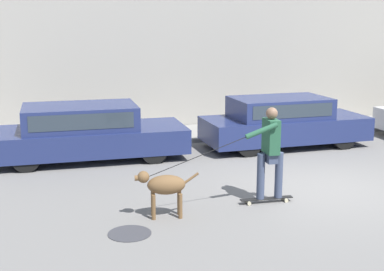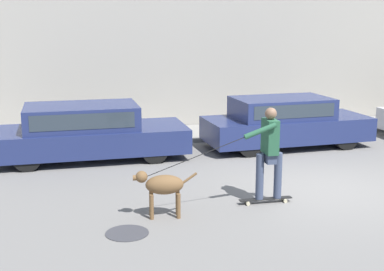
% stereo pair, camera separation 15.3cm
% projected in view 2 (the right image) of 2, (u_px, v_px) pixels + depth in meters
% --- Properties ---
extents(ground_plane, '(36.00, 36.00, 0.00)m').
position_uv_depth(ground_plane, '(328.00, 189.00, 10.50)').
color(ground_plane, slate).
extents(back_wall, '(32.00, 0.30, 5.16)m').
position_uv_depth(back_wall, '(226.00, 42.00, 16.34)').
color(back_wall, '#9E998E').
rests_on(back_wall, ground_plane).
extents(sidewalk_curb, '(30.00, 1.98, 0.10)m').
position_uv_depth(sidewalk_curb, '(237.00, 131.00, 15.77)').
color(sidewalk_curb, gray).
rests_on(sidewalk_curb, ground_plane).
extents(parked_car_0, '(4.58, 1.84, 1.31)m').
position_uv_depth(parked_car_0, '(87.00, 132.00, 12.69)').
color(parked_car_0, black).
rests_on(parked_car_0, ground_plane).
extents(parked_car_1, '(4.34, 1.83, 1.30)m').
position_uv_depth(parked_car_1, '(285.00, 123.00, 13.88)').
color(parked_car_1, black).
rests_on(parked_car_1, ground_plane).
extents(dog, '(1.07, 0.42, 0.82)m').
position_uv_depth(dog, '(162.00, 186.00, 8.92)').
color(dog, brown).
rests_on(dog, ground_plane).
extents(skateboarder, '(2.79, 0.59, 1.75)m').
position_uv_depth(skateboarder, '(269.00, 149.00, 9.52)').
color(skateboarder, beige).
rests_on(skateboarder, ground_plane).
extents(manhole_cover, '(0.68, 0.68, 0.01)m').
position_uv_depth(manhole_cover, '(127.00, 233.00, 8.33)').
color(manhole_cover, '#38383D').
rests_on(manhole_cover, ground_plane).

